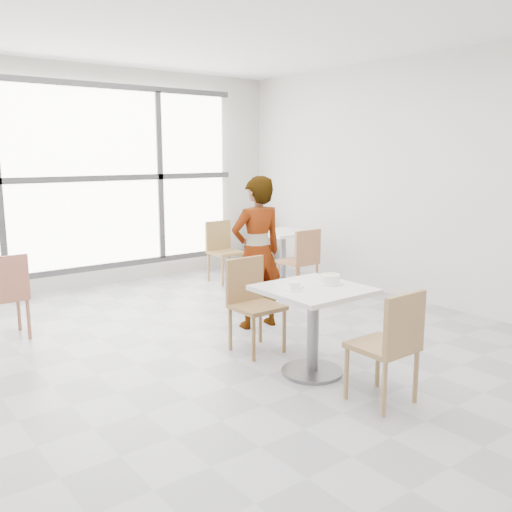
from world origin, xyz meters
TOP-DOWN VIEW (x-y plane):
  - floor at (0.00, 0.00)m, footprint 7.00×7.00m
  - ceiling at (0.00, 0.00)m, footprint 7.00×7.00m
  - wall_back at (0.00, 3.50)m, footprint 6.00×0.00m
  - wall_right at (3.00, 0.00)m, footprint 0.00×7.00m
  - window at (0.00, 3.44)m, footprint 4.60×0.07m
  - main_table at (0.34, -0.64)m, footprint 0.80×0.80m
  - chair_near at (0.38, -1.42)m, footprint 0.42×0.42m
  - chair_far at (0.29, 0.14)m, footprint 0.42×0.42m
  - oatmeal_bowl at (0.53, -0.64)m, footprint 0.21×0.21m
  - coffee_cup at (0.15, -0.61)m, footprint 0.16×0.13m
  - person at (0.76, 0.66)m, footprint 0.63×0.46m
  - bg_table_right at (2.27, 2.02)m, footprint 0.70×0.70m
  - bg_chair_left_near at (-1.48, 1.82)m, footprint 0.42×0.42m
  - bg_chair_right_near at (2.04, 1.36)m, footprint 0.42×0.42m
  - bg_chair_right_far at (1.68, 2.67)m, footprint 0.42×0.42m
  - plant_right at (2.70, 3.14)m, footprint 0.49×0.49m

SIDE VIEW (x-z plane):
  - floor at x=0.00m, z-range 0.00..0.00m
  - plant_right at x=2.70m, z-range 0.00..0.85m
  - bg_table_right at x=2.27m, z-range 0.11..0.86m
  - chair_near at x=0.38m, z-range 0.07..0.94m
  - chair_far at x=0.29m, z-range 0.07..0.94m
  - bg_chair_left_near at x=-1.48m, z-range 0.07..0.94m
  - bg_chair_right_near at x=2.04m, z-range 0.07..0.94m
  - bg_chair_right_far at x=1.68m, z-range 0.07..0.94m
  - main_table at x=0.34m, z-range 0.15..0.90m
  - coffee_cup at x=0.15m, z-range 0.75..0.81m
  - oatmeal_bowl at x=0.53m, z-range 0.75..0.84m
  - person at x=0.76m, z-range 0.00..1.61m
  - window at x=0.00m, z-range 0.24..2.76m
  - wall_back at x=0.00m, z-range -1.50..4.50m
  - wall_right at x=3.00m, z-range -2.00..5.00m
  - ceiling at x=0.00m, z-range 3.00..3.00m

